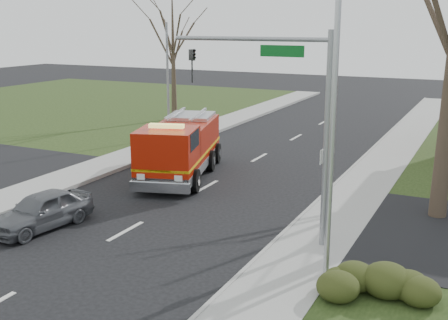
% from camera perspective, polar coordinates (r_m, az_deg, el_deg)
% --- Properties ---
extents(ground, '(120.00, 120.00, 0.00)m').
position_cam_1_polar(ground, '(19.74, -9.98, -7.17)').
color(ground, black).
rests_on(ground, ground).
extents(sidewalk_right, '(2.40, 80.00, 0.15)m').
position_cam_1_polar(sidewalk_right, '(17.05, 7.47, -10.27)').
color(sidewalk_right, gray).
rests_on(sidewalk_right, ground).
extents(hedge_corner, '(2.80, 2.00, 0.90)m').
position_cam_1_polar(hedge_corner, '(15.37, 16.43, -11.48)').
color(hedge_corner, '#2A3112').
rests_on(hedge_corner, lawn_right).
extents(bare_tree_left, '(4.50, 4.50, 9.00)m').
position_cam_1_polar(bare_tree_left, '(40.68, -5.21, 11.76)').
color(bare_tree_left, '#3B2C23').
rests_on(bare_tree_left, ground).
extents(traffic_signal_mast, '(5.29, 0.18, 6.80)m').
position_cam_1_polar(traffic_signal_mast, '(17.46, 6.44, 6.19)').
color(traffic_signal_mast, gray).
rests_on(traffic_signal_mast, ground).
extents(streetlight_pole, '(1.48, 0.16, 8.40)m').
position_cam_1_polar(streetlight_pole, '(15.03, 10.79, 4.20)').
color(streetlight_pole, '#B7BABF').
rests_on(streetlight_pole, ground).
extents(utility_pole_far, '(0.14, 0.14, 7.00)m').
position_cam_1_polar(utility_pole_far, '(34.05, -5.73, 7.87)').
color(utility_pole_far, gray).
rests_on(utility_pole_far, ground).
extents(fire_engine, '(4.42, 7.56, 2.88)m').
position_cam_1_polar(fire_engine, '(25.92, -4.49, 1.10)').
color(fire_engine, '#A51807').
rests_on(fire_engine, ground).
extents(parked_car_maroon, '(2.07, 4.00, 1.30)m').
position_cam_1_polar(parked_car_maroon, '(20.54, -18.07, -4.90)').
color(parked_car_maroon, '#585B60').
rests_on(parked_car_maroon, ground).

